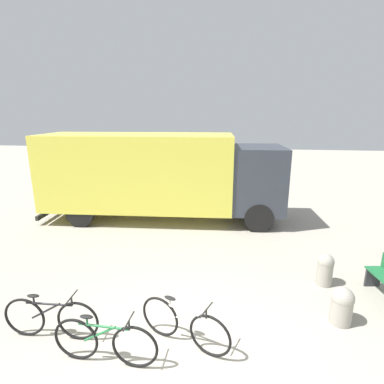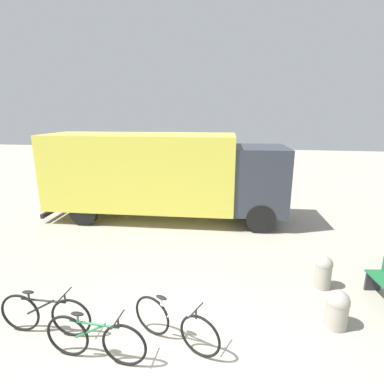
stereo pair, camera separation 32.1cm
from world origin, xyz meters
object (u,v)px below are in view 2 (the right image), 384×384
(bicycle_near, at_px, (45,314))
(bollard_near_bench, at_px, (337,308))
(bollard_far_bench, at_px, (324,271))
(bicycle_middle, at_px, (95,339))
(bicycle_far, at_px, (175,324))
(delivery_truck, at_px, (162,173))

(bicycle_near, bearing_deg, bollard_near_bench, 9.76)
(bicycle_near, xyz_separation_m, bollard_far_bench, (5.20, 2.36, 0.01))
(bollard_near_bench, bearing_deg, bicycle_near, -168.55)
(bollard_far_bench, bearing_deg, bicycle_near, -155.58)
(bicycle_middle, bearing_deg, bicycle_far, 27.51)
(bicycle_near, distance_m, bollard_far_bench, 5.71)
(bicycle_near, xyz_separation_m, bollard_near_bench, (5.12, 1.04, -0.01))
(bollard_near_bench, bearing_deg, bicycle_middle, -159.91)
(bicycle_near, bearing_deg, bollard_far_bench, 22.72)
(bollard_near_bench, bearing_deg, bollard_far_bench, 86.52)
(bicycle_middle, bearing_deg, bollard_far_bench, 36.77)
(delivery_truck, xyz_separation_m, bicycle_far, (1.83, -6.13, -1.34))
(bicycle_near, xyz_separation_m, bicycle_middle, (1.15, -0.41, 0.00))
(bollard_far_bench, bearing_deg, delivery_truck, 140.56)
(delivery_truck, distance_m, bicycle_near, 6.41)
(delivery_truck, xyz_separation_m, bollard_near_bench, (4.65, -5.22, -1.34))
(delivery_truck, bearing_deg, bollard_far_bench, -42.42)
(bicycle_middle, bearing_deg, bollard_near_bench, 22.44)
(delivery_truck, xyz_separation_m, bollard_far_bench, (4.73, -3.89, -1.32))
(bicycle_far, bearing_deg, bicycle_middle, -133.09)
(bicycle_near, height_order, bollard_near_bench, bicycle_near)
(delivery_truck, relative_size, bicycle_far, 5.41)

